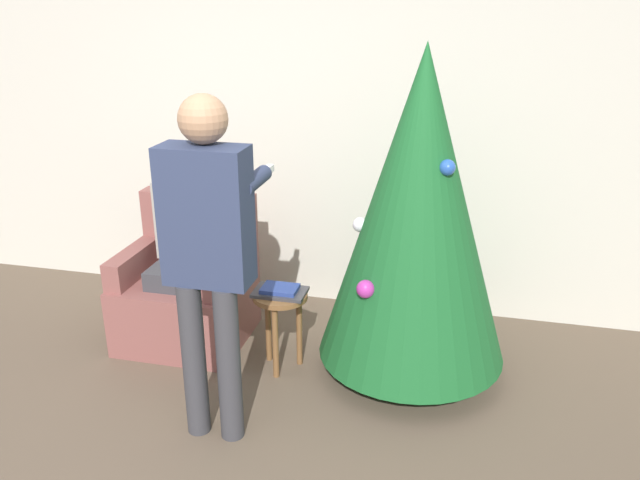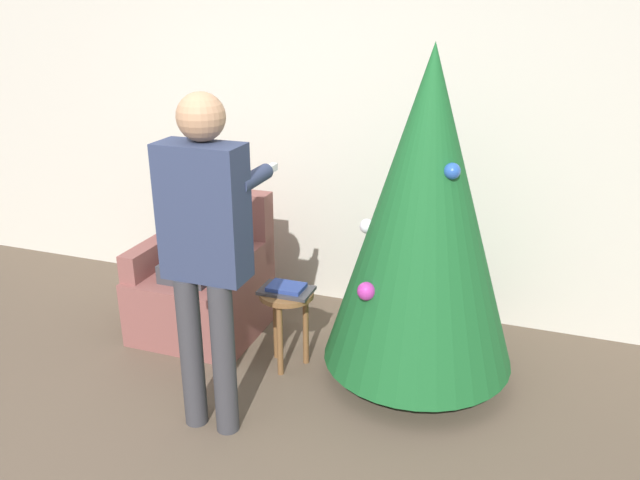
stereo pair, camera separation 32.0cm
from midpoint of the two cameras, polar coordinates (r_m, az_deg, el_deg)
name	(u,v)px [view 2 (the right image)]	position (r m, az deg, el deg)	size (l,w,h in m)	color
wall_back	(321,118)	(4.40, 2.21, 11.06)	(8.00, 0.06, 2.70)	beige
christmas_tree	(425,213)	(3.47, 12.18, 2.36)	(1.10, 1.10, 1.93)	brown
armchair	(204,285)	(4.24, -8.48, -4.16)	(0.78, 0.71, 0.93)	brown
person_seated	(198,235)	(4.08, -8.92, 0.38)	(0.36, 0.46, 1.26)	#38383D
person_standing	(205,238)	(3.02, -7.50, 0.09)	(0.43, 0.57, 1.73)	#38383D
side_stool	(287,308)	(3.75, -0.61, -6.27)	(0.33, 0.33, 0.50)	brown
laptop	(286,290)	(3.70, -0.62, -4.69)	(0.31, 0.20, 0.02)	#38383D
book	(286,287)	(3.69, -0.62, -4.38)	(0.21, 0.15, 0.02)	navy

